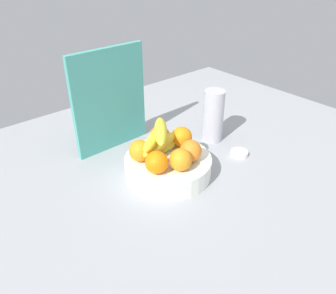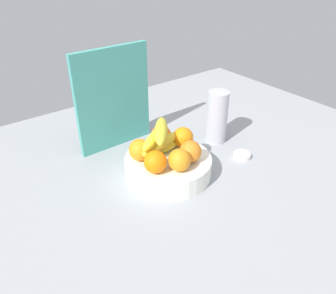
{
  "view_description": "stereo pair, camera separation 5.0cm",
  "coord_description": "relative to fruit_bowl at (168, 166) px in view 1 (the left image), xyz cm",
  "views": [
    {
      "loc": [
        -57.77,
        -64.49,
        64.0
      ],
      "look_at": [
        -0.71,
        2.22,
        10.33
      ],
      "focal_mm": 35.61,
      "sensor_mm": 36.0,
      "label": 1
    },
    {
      "loc": [
        -53.87,
        -67.64,
        64.0
      ],
      "look_at": [
        -0.71,
        2.22,
        10.33
      ],
      "focal_mm": 35.61,
      "sensor_mm": 36.0,
      "label": 2
    }
  ],
  "objects": [
    {
      "name": "orange_back_left",
      "position": [
        -7.36,
        4.68,
        6.6
      ],
      "size": [
        6.87,
        6.87,
        6.87
      ],
      "primitive_type": "sphere",
      "color": "orange",
      "rests_on": "fruit_bowl"
    },
    {
      "name": "ground_plane",
      "position": [
        0.71,
        -2.22,
        -4.66
      ],
      "size": [
        180.0,
        140.0,
        3.0
      ],
      "primitive_type": "cube",
      "color": "#92969A"
    },
    {
      "name": "orange_front_right",
      "position": [
        8.14,
        2.58,
        6.6
      ],
      "size": [
        6.87,
        6.87,
        6.87
      ],
      "primitive_type": "sphere",
      "color": "orange",
      "rests_on": "fruit_bowl"
    },
    {
      "name": "thermos_tumbler",
      "position": [
        27.53,
        6.53,
        6.66
      ],
      "size": [
        7.64,
        7.64,
        19.65
      ],
      "primitive_type": "cylinder",
      "color": "#B9B8C3",
      "rests_on": "ground_plane"
    },
    {
      "name": "jar_lid",
      "position": [
        26.54,
        -7.73,
        -2.37
      ],
      "size": [
        6.12,
        6.12,
        1.58
      ],
      "primitive_type": "cylinder",
      "color": "white",
      "rests_on": "ground_plane"
    },
    {
      "name": "orange_front_left",
      "position": [
        4.42,
        -5.52,
        6.6
      ],
      "size": [
        6.87,
        6.87,
        6.87
      ],
      "primitive_type": "sphere",
      "color": "orange",
      "rests_on": "fruit_bowl"
    },
    {
      "name": "fruit_bowl",
      "position": [
        0.0,
        0.0,
        0.0
      ],
      "size": [
        27.65,
        27.65,
        6.33
      ],
      "primitive_type": "cylinder",
      "color": "white",
      "rests_on": "ground_plane"
    },
    {
      "name": "cutting_board",
      "position": [
        -3.46,
        26.67,
        14.84
      ],
      "size": [
        28.02,
        2.13,
        36.0
      ],
      "primitive_type": "cube",
      "rotation": [
        0.0,
        0.0,
        0.01
      ],
      "color": "teal",
      "rests_on": "ground_plane"
    },
    {
      "name": "orange_top_stack",
      "position": [
        -1.22,
        -7.19,
        6.6
      ],
      "size": [
        6.87,
        6.87,
        6.87
      ],
      "primitive_type": "sphere",
      "color": "orange",
      "rests_on": "fruit_bowl"
    },
    {
      "name": "orange_back_right",
      "position": [
        -7.44,
        -3.65,
        6.6
      ],
      "size": [
        6.87,
        6.87,
        6.87
      ],
      "primitive_type": "sphere",
      "color": "orange",
      "rests_on": "fruit_bowl"
    },
    {
      "name": "banana_bunch",
      "position": [
        -1.33,
        3.23,
        8.46
      ],
      "size": [
        18.54,
        15.86,
        10.6
      ],
      "color": "yellow",
      "rests_on": "fruit_bowl"
    },
    {
      "name": "orange_center",
      "position": [
        3.14,
        7.84,
        6.6
      ],
      "size": [
        6.87,
        6.87,
        6.87
      ],
      "primitive_type": "sphere",
      "color": "orange",
      "rests_on": "fruit_bowl"
    }
  ]
}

